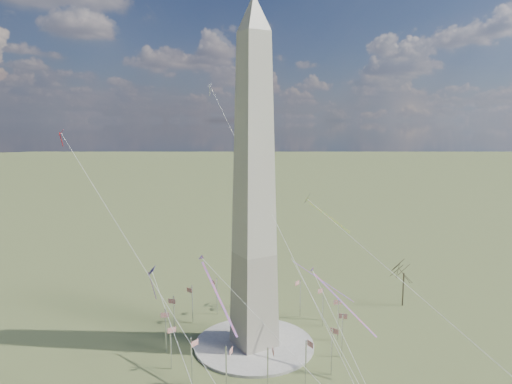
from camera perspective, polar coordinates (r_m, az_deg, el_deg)
ground at (r=144.81m, az=-0.24°, el=-18.64°), size 2000.00×2000.00×0.00m
plaza at (r=144.63m, az=-0.24°, el=-18.50°), size 36.00×36.00×0.80m
washington_monument at (r=129.80m, az=-0.26°, el=0.48°), size 15.56×15.56×100.00m
flagpole_ring at (r=141.60m, az=-0.24°, el=-16.03°), size 54.40×54.40×13.00m
tree_near at (r=175.82m, az=18.02°, el=-9.33°), size 10.63×10.63×18.60m
kite_delta_black at (r=159.73m, az=6.79°, el=-1.16°), size 14.66×14.83×13.97m
kite_diamond_purple at (r=131.24m, az=-12.88°, el=-9.99°), size 2.81×3.50×10.22m
kite_streamer_left at (r=128.74m, az=9.68°, el=-12.32°), size 7.54×20.32×14.38m
kite_streamer_mid at (r=123.75m, az=-5.43°, el=-11.33°), size 2.07×22.11×15.19m
kite_streamer_right at (r=157.51m, az=7.15°, el=-10.14°), size 17.25×15.35×14.98m
kite_small_red at (r=144.56m, az=-23.20°, el=6.65°), size 1.58×2.33×4.93m
kite_small_white at (r=165.60m, az=-5.80°, el=12.98°), size 1.36×2.18×4.92m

